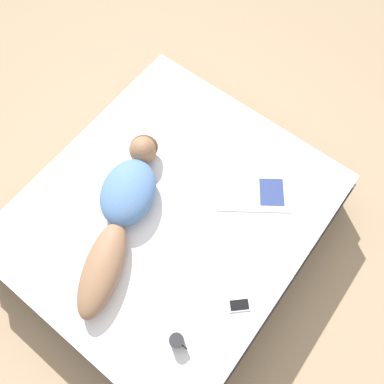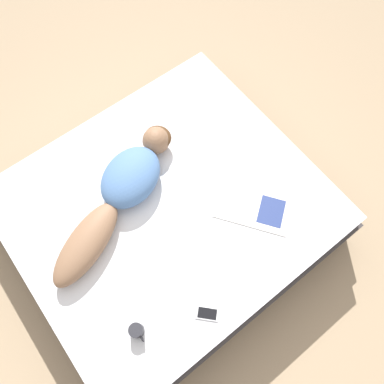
# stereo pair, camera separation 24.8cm
# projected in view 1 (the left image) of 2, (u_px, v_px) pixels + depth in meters

# --- Properties ---
(ground_plane) EXTENTS (12.00, 12.00, 0.00)m
(ground_plane) POSITION_uv_depth(u_px,v_px,m) (173.00, 231.00, 2.93)
(ground_plane) COLOR #9E8466
(bed) EXTENTS (1.83, 2.05, 0.49)m
(bed) POSITION_uv_depth(u_px,v_px,m) (171.00, 221.00, 2.71)
(bed) COLOR #383333
(bed) RESTS_ON ground_plane
(person) EXTENTS (0.69, 1.23, 0.20)m
(person) POSITION_uv_depth(u_px,v_px,m) (122.00, 209.00, 2.39)
(person) COLOR brown
(person) RESTS_ON bed
(open_magazine) EXTENTS (0.57, 0.52, 0.01)m
(open_magazine) POSITION_uv_depth(u_px,v_px,m) (254.00, 192.00, 2.53)
(open_magazine) COLOR silver
(open_magazine) RESTS_ON bed
(coffee_mug) EXTENTS (0.12, 0.08, 0.09)m
(coffee_mug) POSITION_uv_depth(u_px,v_px,m) (177.00, 341.00, 2.13)
(coffee_mug) COLOR #232328
(coffee_mug) RESTS_ON bed
(cell_phone) EXTENTS (0.15, 0.15, 0.01)m
(cell_phone) POSITION_uv_depth(u_px,v_px,m) (239.00, 305.00, 2.24)
(cell_phone) COLOR silver
(cell_phone) RESTS_ON bed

